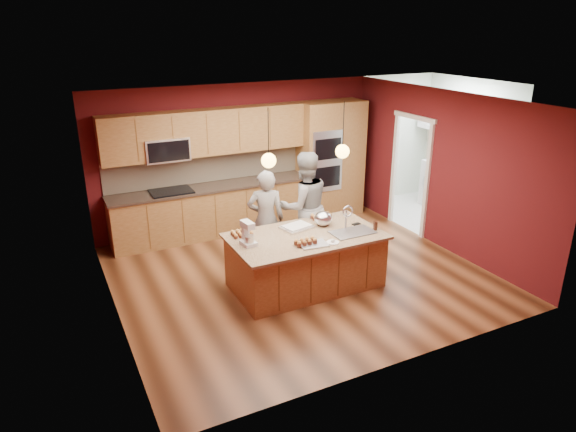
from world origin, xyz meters
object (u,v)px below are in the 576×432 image
island (307,260)px  mixing_bowl (323,219)px  person_left (266,219)px  person_right (304,207)px  stand_mixer (248,235)px

island → mixing_bowl: size_ratio=8.16×
island → person_left: 0.99m
person_left → mixing_bowl: bearing=154.8°
person_left → mixing_bowl: person_left is taller
person_left → mixing_bowl: (0.66, -0.66, 0.13)m
island → person_left: bearing=106.4°
island → person_right: 1.09m
island → person_left: (-0.26, 0.88, 0.38)m
person_left → person_right: person_right is taller
person_right → stand_mixer: (-1.33, -0.82, 0.06)m
person_left → island: bearing=126.1°
person_right → mixing_bowl: (-0.03, -0.66, 0.02)m
person_left → person_right: 0.69m
stand_mixer → mixing_bowl: (1.30, 0.17, -0.04)m
island → stand_mixer: 1.05m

